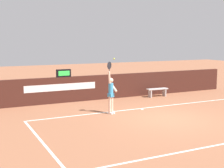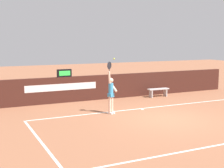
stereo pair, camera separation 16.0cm
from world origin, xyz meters
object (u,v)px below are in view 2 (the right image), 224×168
speed_display (64,73)px  tennis_ball (114,59)px  tennis_player (111,92)px  courtside_bench_near (158,91)px

speed_display → tennis_ball: 3.76m
tennis_player → speed_display: bearing=108.0°
speed_display → tennis_ball: tennis_ball is taller
tennis_player → courtside_bench_near: (4.23, 2.61, -0.60)m
tennis_player → tennis_ball: 1.48m
tennis_ball → courtside_bench_near: 5.37m
speed_display → tennis_player: size_ratio=0.32×
courtside_bench_near → tennis_ball: bearing=-146.5°
tennis_player → courtside_bench_near: size_ratio=1.81×
tennis_ball → courtside_bench_near: tennis_ball is taller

